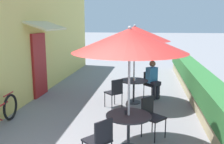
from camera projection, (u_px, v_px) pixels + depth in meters
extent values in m
cube|color=#E0CC6B|center=(40.00, 33.00, 8.71)|extent=(0.24, 11.43, 4.20)
cube|color=maroon|center=(39.00, 65.00, 8.33)|extent=(0.08, 0.96, 2.10)
cube|color=beige|center=(46.00, 26.00, 8.04)|extent=(0.78, 1.80, 0.30)
cube|color=tan|center=(195.00, 91.00, 8.22)|extent=(0.44, 10.43, 0.45)
cube|color=#2D6B33|center=(196.00, 76.00, 8.12)|extent=(0.60, 9.91, 0.56)
cylinder|color=#28282D|center=(128.00, 132.00, 4.82)|extent=(0.06, 0.06, 0.69)
cylinder|color=#28282D|center=(129.00, 116.00, 4.76)|extent=(0.87, 0.87, 0.02)
cylinder|color=#B7B7BC|center=(129.00, 93.00, 4.67)|extent=(0.04, 0.04, 2.29)
cone|color=red|center=(130.00, 40.00, 4.48)|extent=(2.11, 2.11, 0.43)
sphere|color=#B7B7BC|center=(130.00, 28.00, 4.44)|extent=(0.07, 0.07, 0.07)
cube|color=black|center=(154.00, 118.00, 5.31)|extent=(0.56, 0.56, 0.04)
cube|color=black|center=(147.00, 106.00, 5.41)|extent=(0.27, 0.31, 0.42)
cylinder|color=black|center=(155.00, 133.00, 5.11)|extent=(0.02, 0.02, 0.45)
cylinder|color=black|center=(165.00, 128.00, 5.34)|extent=(0.02, 0.02, 0.45)
cylinder|color=black|center=(142.00, 127.00, 5.37)|extent=(0.02, 0.02, 0.45)
cylinder|color=black|center=(152.00, 123.00, 5.61)|extent=(0.02, 0.02, 0.45)
cube|color=black|center=(97.00, 140.00, 4.30)|extent=(0.56, 0.56, 0.04)
cube|color=black|center=(104.00, 132.00, 4.12)|extent=(0.27, 0.31, 0.42)
cylinder|color=#232328|center=(126.00, 112.00, 4.79)|extent=(0.07, 0.07, 0.09)
cylinder|color=#28282D|center=(133.00, 102.00, 7.76)|extent=(0.44, 0.44, 0.02)
cylinder|color=#28282D|center=(134.00, 91.00, 7.69)|extent=(0.06, 0.06, 0.69)
cylinder|color=#28282D|center=(134.00, 81.00, 7.63)|extent=(0.87, 0.87, 0.02)
cylinder|color=#B7B7BC|center=(134.00, 66.00, 7.54)|extent=(0.04, 0.04, 2.29)
cone|color=red|center=(135.00, 33.00, 7.35)|extent=(2.11, 2.11, 0.43)
sphere|color=#B7B7BC|center=(135.00, 26.00, 7.30)|extent=(0.07, 0.07, 0.07)
cube|color=black|center=(152.00, 85.00, 8.12)|extent=(0.57, 0.57, 0.04)
cube|color=black|center=(148.00, 78.00, 8.22)|extent=(0.29, 0.29, 0.42)
cylinder|color=black|center=(152.00, 94.00, 7.92)|extent=(0.02, 0.02, 0.45)
cylinder|color=black|center=(160.00, 92.00, 8.12)|extent=(0.02, 0.02, 0.45)
cylinder|color=black|center=(144.00, 91.00, 8.20)|extent=(0.02, 0.02, 0.45)
cylinder|color=black|center=(152.00, 90.00, 8.41)|extent=(0.02, 0.02, 0.45)
cylinder|color=#23232D|center=(154.00, 93.00, 7.97)|extent=(0.11, 0.11, 0.47)
cylinder|color=#23232D|center=(157.00, 92.00, 8.06)|extent=(0.11, 0.11, 0.47)
cube|color=#23232D|center=(154.00, 83.00, 8.03)|extent=(0.47, 0.47, 0.12)
cube|color=teal|center=(152.00, 75.00, 8.07)|extent=(0.40, 0.39, 0.50)
sphere|color=brown|center=(153.00, 64.00, 7.98)|extent=(0.20, 0.20, 0.20)
cube|color=black|center=(113.00, 93.00, 7.23)|extent=(0.57, 0.57, 0.04)
cube|color=black|center=(117.00, 87.00, 7.04)|extent=(0.29, 0.29, 0.42)
cylinder|color=black|center=(115.00, 97.00, 7.52)|extent=(0.02, 0.02, 0.45)
cylinder|color=black|center=(105.00, 100.00, 7.32)|extent=(0.02, 0.02, 0.45)
cylinder|color=black|center=(122.00, 100.00, 7.23)|extent=(0.02, 0.02, 0.45)
cylinder|color=black|center=(112.00, 103.00, 7.03)|extent=(0.02, 0.02, 0.45)
cylinder|color=white|center=(135.00, 79.00, 7.54)|extent=(0.07, 0.07, 0.09)
torus|color=black|center=(10.00, 107.00, 6.34)|extent=(0.10, 0.67, 0.67)
cylinder|color=#B21E1E|center=(8.00, 94.00, 6.22)|extent=(0.06, 0.46, 0.03)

